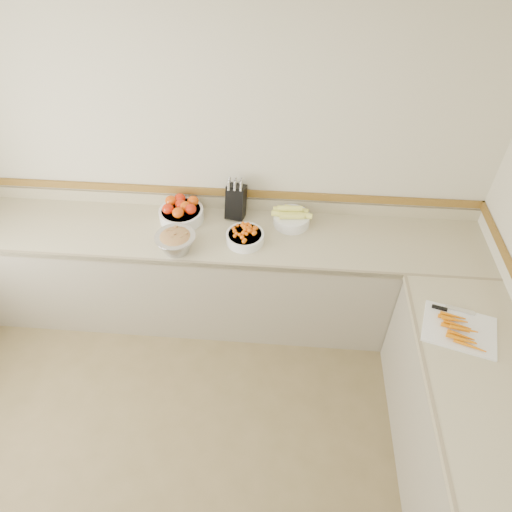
# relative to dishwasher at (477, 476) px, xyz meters

# --- Properties ---
(back_wall) EXTENTS (4.00, 0.00, 4.00)m
(back_wall) POSITION_rel_dishwasher_xyz_m (-1.69, 1.75, 0.87)
(back_wall) COLOR beige
(back_wall) RESTS_ON ground_plane
(counter_back) EXTENTS (4.00, 0.65, 1.08)m
(counter_back) POSITION_rel_dishwasher_xyz_m (-1.69, 1.43, 0.02)
(counter_back) COLOR tan
(counter_back) RESTS_ON ground_plane
(dishwasher) EXTENTS (0.63, 0.60, 0.84)m
(dishwasher) POSITION_rel_dishwasher_xyz_m (0.00, 0.00, 0.00)
(dishwasher) COLOR white
(dishwasher) RESTS_ON ground_plane
(knife_block) EXTENTS (0.17, 0.19, 0.34)m
(knife_block) POSITION_rel_dishwasher_xyz_m (-1.54, 1.65, 0.61)
(knife_block) COLOR black
(knife_block) RESTS_ON counter_back
(tomato_bowl) EXTENTS (0.34, 0.34, 0.17)m
(tomato_bowl) POSITION_rel_dishwasher_xyz_m (-1.95, 1.57, 0.54)
(tomato_bowl) COLOR white
(tomato_bowl) RESTS_ON counter_back
(cherry_tomato_bowl) EXTENTS (0.28, 0.28, 0.15)m
(cherry_tomato_bowl) POSITION_rel_dishwasher_xyz_m (-1.44, 1.35, 0.52)
(cherry_tomato_bowl) COLOR white
(cherry_tomato_bowl) RESTS_ON counter_back
(corn_bowl) EXTENTS (0.31, 0.28, 0.16)m
(corn_bowl) POSITION_rel_dishwasher_xyz_m (-1.12, 1.59, 0.53)
(corn_bowl) COLOR white
(corn_bowl) RESTS_ON counter_back
(rhubarb_bowl) EXTENTS (0.29, 0.29, 0.16)m
(rhubarb_bowl) POSITION_rel_dishwasher_xyz_m (-1.92, 1.22, 0.55)
(rhubarb_bowl) COLOR #B2B2BA
(rhubarb_bowl) RESTS_ON counter_back
(cutting_board) EXTENTS (0.49, 0.43, 0.06)m
(cutting_board) POSITION_rel_dishwasher_xyz_m (-0.08, 0.66, 0.49)
(cutting_board) COLOR white
(cutting_board) RESTS_ON counter_right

